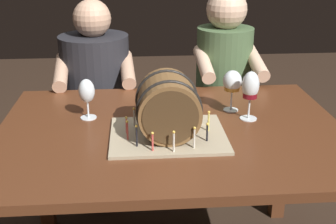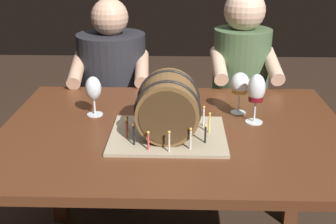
# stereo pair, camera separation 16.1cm
# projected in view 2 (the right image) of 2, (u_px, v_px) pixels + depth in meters

# --- Properties ---
(dining_table) EXTENTS (1.37, 1.00, 0.75)m
(dining_table) POSITION_uv_depth(u_px,v_px,m) (174.00, 151.00, 1.75)
(dining_table) COLOR #562D19
(dining_table) RESTS_ON ground
(barrel_cake) EXTENTS (0.43, 0.35, 0.24)m
(barrel_cake) POSITION_uv_depth(u_px,v_px,m) (168.00, 109.00, 1.60)
(barrel_cake) COLOR tan
(barrel_cake) RESTS_ON dining_table
(wine_glass_red) EXTENTS (0.07, 0.07, 0.20)m
(wine_glass_red) POSITION_uv_depth(u_px,v_px,m) (256.00, 91.00, 1.72)
(wine_glass_red) COLOR white
(wine_glass_red) RESTS_ON dining_table
(wine_glass_amber) EXTENTS (0.08, 0.08, 0.18)m
(wine_glass_amber) POSITION_uv_depth(u_px,v_px,m) (240.00, 85.00, 1.82)
(wine_glass_amber) COLOR white
(wine_glass_amber) RESTS_ON dining_table
(wine_glass_empty) EXTENTS (0.07, 0.07, 0.17)m
(wine_glass_empty) POSITION_uv_depth(u_px,v_px,m) (93.00, 89.00, 1.81)
(wine_glass_empty) COLOR white
(wine_glass_empty) RESTS_ON dining_table
(person_seated_left) EXTENTS (0.42, 0.50, 1.15)m
(person_seated_left) POSITION_uv_depth(u_px,v_px,m) (114.00, 106.00, 2.49)
(person_seated_left) COLOR black
(person_seated_left) RESTS_ON ground
(person_seated_right) EXTENTS (0.35, 0.45, 1.20)m
(person_seated_right) POSITION_uv_depth(u_px,v_px,m) (238.00, 109.00, 2.47)
(person_seated_right) COLOR #2A3A24
(person_seated_right) RESTS_ON ground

